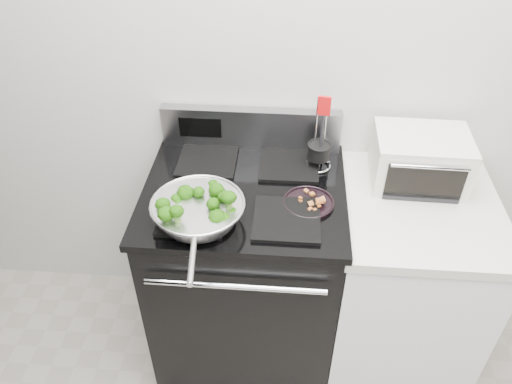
# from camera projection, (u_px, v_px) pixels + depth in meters

# --- Properties ---
(back_wall) EXTENTS (4.00, 0.02, 2.70)m
(back_wall) POSITION_uv_depth(u_px,v_px,m) (328.00, 58.00, 1.93)
(back_wall) COLOR #BBB7B1
(back_wall) RESTS_ON ground
(gas_range) EXTENTS (0.79, 0.69, 1.13)m
(gas_range) POSITION_uv_depth(u_px,v_px,m) (246.00, 270.00, 2.23)
(gas_range) COLOR black
(gas_range) RESTS_ON floor
(counter) EXTENTS (0.62, 0.68, 0.92)m
(counter) POSITION_uv_depth(u_px,v_px,m) (400.00, 283.00, 2.20)
(counter) COLOR white
(counter) RESTS_ON floor
(skillet) EXTENTS (0.34, 0.53, 0.07)m
(skillet) POSITION_uv_depth(u_px,v_px,m) (198.00, 210.00, 1.76)
(skillet) COLOR silver
(skillet) RESTS_ON gas_range
(broccoli_pile) EXTENTS (0.26, 0.26, 0.09)m
(broccoli_pile) POSITION_uv_depth(u_px,v_px,m) (198.00, 206.00, 1.75)
(broccoli_pile) COLOR black
(broccoli_pile) RESTS_ON skillet
(bacon_plate) EXTENTS (0.19, 0.19, 0.04)m
(bacon_plate) POSITION_uv_depth(u_px,v_px,m) (309.00, 200.00, 1.86)
(bacon_plate) COLOR black
(bacon_plate) RESTS_ON gas_range
(utensil_holder) EXTENTS (0.11, 0.11, 0.33)m
(utensil_holder) POSITION_uv_depth(u_px,v_px,m) (319.00, 155.00, 2.02)
(utensil_holder) COLOR silver
(utensil_holder) RESTS_ON gas_range
(toaster_oven) EXTENTS (0.37, 0.29, 0.21)m
(toaster_oven) POSITION_uv_depth(u_px,v_px,m) (420.00, 159.00, 1.97)
(toaster_oven) COLOR silver
(toaster_oven) RESTS_ON counter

